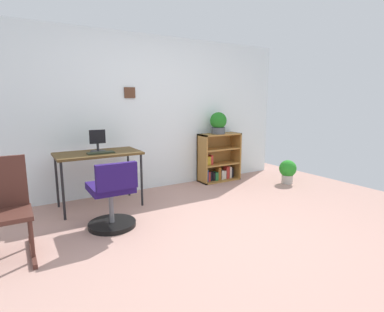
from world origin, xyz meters
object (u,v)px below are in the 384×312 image
monitor (98,142)px  office_chair (112,199)px  potted_plant_on_shelf (218,123)px  desk (98,157)px  rocking_chair (4,208)px  potted_plant_floor (288,170)px  keyboard (101,153)px  bookshelf_low (218,160)px

monitor → office_chair: 0.99m
potted_plant_on_shelf → desk: bearing=-173.4°
desk → potted_plant_on_shelf: (2.07, 0.24, 0.35)m
rocking_chair → potted_plant_floor: size_ratio=2.25×
keyboard → desk: bearing=96.4°
desk → keyboard: size_ratio=3.17×
office_chair → potted_plant_floor: (3.07, 0.30, -0.11)m
bookshelf_low → rocking_chair: bearing=-159.7°
monitor → potted_plant_floor: size_ratio=0.72×
desk → office_chair: size_ratio=1.37×
rocking_chair → keyboard: bearing=36.1°
potted_plant_floor → potted_plant_on_shelf: bearing=142.1°
rocking_chair → bookshelf_low: (3.16, 1.17, -0.09)m
desk → potted_plant_floor: (3.00, -0.48, -0.44)m
monitor → potted_plant_on_shelf: 2.07m
monitor → keyboard: (-0.01, -0.16, -0.12)m
office_chair → potted_plant_on_shelf: 2.47m
office_chair → rocking_chair: bearing=-174.5°
keyboard → potted_plant_on_shelf: bearing=9.4°
potted_plant_on_shelf → bookshelf_low: bearing=57.2°
keyboard → rocking_chair: size_ratio=0.37×
keyboard → bookshelf_low: bearing=10.6°
keyboard → potted_plant_on_shelf: 2.11m
monitor → bookshelf_low: size_ratio=0.35×
monitor → office_chair: size_ratio=0.37×
desk → bookshelf_low: bookshelf_low is taller
potted_plant_on_shelf → office_chair: bearing=-154.5°
keyboard → office_chair: (-0.08, -0.68, -0.40)m
potted_plant_floor → keyboard: bearing=172.7°
rocking_chair → potted_plant_floor: (4.05, 0.39, -0.23)m
bookshelf_low → potted_plant_floor: (0.90, -0.77, -0.14)m
desk → potted_plant_floor: bearing=-9.1°
desk → bookshelf_low: bearing=7.9°
keyboard → rocking_chair: (-1.06, -0.77, -0.28)m
bookshelf_low → potted_plant_on_shelf: bearing=-122.8°
desk → rocking_chair: (-1.05, -0.88, -0.21)m
bookshelf_low → potted_plant_on_shelf: 0.66m
keyboard → office_chair: 0.79m
desk → keyboard: 0.12m
desk → rocking_chair: bearing=-140.2°
desk → potted_plant_on_shelf: bearing=6.6°
rocking_chair → office_chair: bearing=5.5°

